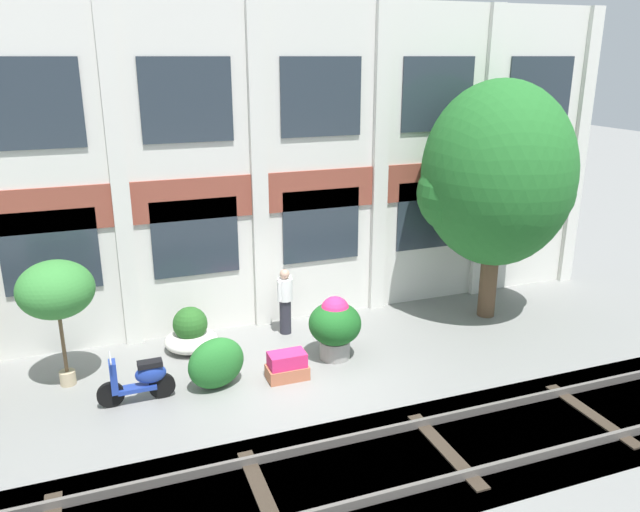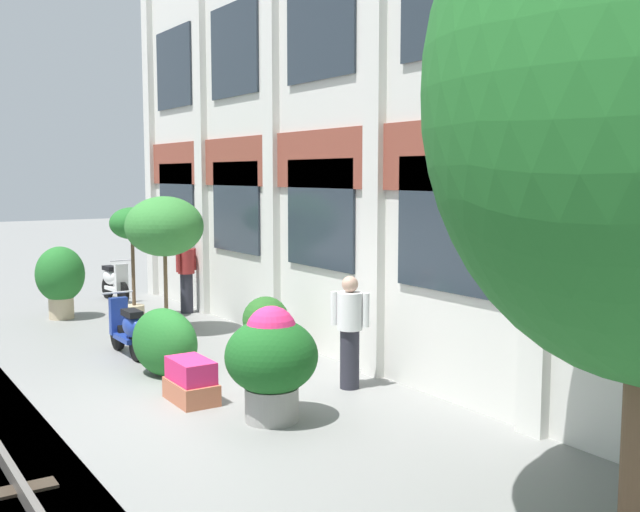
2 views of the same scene
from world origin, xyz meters
name	(u,v)px [view 2 (image 2 of 2)]	position (x,y,z in m)	size (l,w,h in m)	color
ground_plane	(199,407)	(0.00, 0.00, 0.00)	(80.00, 80.00, 0.00)	gray
apartment_facade	(391,122)	(0.00, 2.97, 3.59)	(17.85, 0.64, 7.19)	silver
potted_plant_square_trough	(191,382)	(-0.26, 0.01, 0.26)	(0.80, 0.48, 0.55)	#B76647
potted_plant_stone_basin	(271,358)	(0.93, 0.51, 0.75)	(1.09, 1.09, 1.36)	gray
potted_plant_low_pan	(132,231)	(-5.93, 1.23, 1.75)	(0.87, 0.87, 2.22)	tan
potted_plant_terracotta_small	(164,228)	(-4.27, 1.26, 1.92)	(1.39, 1.39, 2.48)	tan
potted_plant_wide_bowl	(266,333)	(-1.80, 1.94, 0.37)	(1.13, 1.13, 0.96)	beige
potted_plant_ribbed_drum	(60,277)	(-6.79, 0.04, 0.83)	(0.95, 0.95, 1.44)	tan
scooter_near_curb	(114,281)	(-8.33, 1.59, 0.44)	(1.38, 0.50, 0.98)	black
scooter_second_parked	(128,329)	(-3.01, 0.13, 0.44)	(1.38, 0.50, 0.98)	black
resident_by_doorway	(350,329)	(0.34, 2.04, 0.81)	(0.42, 0.38, 1.52)	#282833
resident_watching_tracks	(186,273)	(-6.00, 2.38, 0.83)	(0.34, 0.50, 1.55)	#282833
topiary_hedge	(165,342)	(-1.60, 0.19, 0.49)	(1.14, 0.70, 0.97)	#236B28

